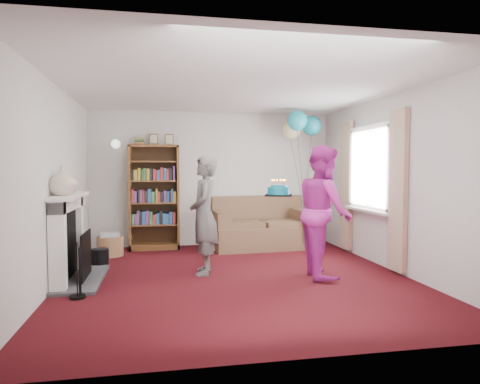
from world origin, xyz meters
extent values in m
plane|color=#32070F|center=(0.00, 0.00, 0.00)|extent=(5.00, 5.00, 0.00)
cube|color=silver|center=(0.00, 2.51, 1.25)|extent=(4.50, 0.02, 2.50)
cube|color=silver|center=(-2.26, 0.00, 1.25)|extent=(0.02, 5.00, 2.50)
cube|color=silver|center=(2.26, 0.00, 1.25)|extent=(0.02, 5.00, 2.50)
cube|color=white|center=(0.00, 0.00, 2.50)|extent=(4.50, 5.00, 0.01)
cube|color=#3F3F42|center=(-2.00, 0.20, 0.02)|extent=(0.55, 1.40, 0.04)
cube|color=white|center=(-2.15, -0.35, 0.53)|extent=(0.18, 0.14, 1.06)
cube|color=white|center=(-2.15, 0.75, 0.53)|extent=(0.18, 0.14, 1.06)
cube|color=white|center=(-2.15, 0.20, 1.00)|extent=(0.18, 1.24, 0.16)
cube|color=white|center=(-2.12, 0.20, 1.10)|extent=(0.28, 1.35, 0.05)
cube|color=black|center=(-2.17, 0.20, 0.48)|extent=(0.10, 0.80, 0.86)
cube|color=black|center=(-1.93, 0.20, 0.33)|extent=(0.02, 0.70, 0.60)
cylinder|color=black|center=(-1.90, -0.58, 0.32)|extent=(0.18, 0.18, 0.64)
cylinder|color=black|center=(-1.87, 1.00, 0.13)|extent=(0.26, 0.26, 0.26)
cube|color=white|center=(2.21, 0.60, 2.08)|extent=(0.08, 1.30, 0.08)
cube|color=white|center=(2.21, 0.60, 0.82)|extent=(0.08, 1.30, 0.08)
cube|color=white|center=(2.24, 0.60, 1.45)|extent=(0.01, 1.15, 1.20)
cube|color=white|center=(2.18, 0.60, 0.79)|extent=(0.14, 1.32, 0.04)
cube|color=#BAAD8D|center=(2.20, -0.22, 1.15)|extent=(0.07, 0.38, 2.20)
cube|color=#BAAD8D|center=(2.20, 1.42, 1.15)|extent=(0.07, 0.38, 2.20)
cylinder|color=gold|center=(-1.75, 2.45, 1.90)|extent=(0.04, 0.12, 0.04)
sphere|color=white|center=(-1.75, 2.36, 1.88)|extent=(0.16, 0.16, 0.16)
cube|color=#472B14|center=(-1.09, 2.46, 0.93)|extent=(0.88, 0.04, 1.86)
cube|color=brown|center=(-1.51, 2.27, 0.93)|extent=(0.04, 0.42, 1.86)
cube|color=brown|center=(-0.67, 2.27, 0.93)|extent=(0.04, 0.42, 1.86)
cube|color=brown|center=(-1.09, 2.27, 1.84)|extent=(0.88, 0.42, 0.04)
cube|color=brown|center=(-1.09, 2.27, 0.05)|extent=(0.88, 0.42, 0.10)
cube|color=brown|center=(-1.09, 2.27, 0.44)|extent=(0.80, 0.38, 0.03)
cube|color=brown|center=(-1.09, 2.27, 0.83)|extent=(0.80, 0.38, 0.02)
cube|color=brown|center=(-1.09, 2.27, 1.22)|extent=(0.80, 0.38, 0.02)
cube|color=brown|center=(-1.09, 2.27, 1.57)|extent=(0.80, 0.38, 0.02)
cube|color=maroon|center=(-1.33, 2.25, 1.92)|extent=(0.16, 0.22, 0.12)
cube|color=brown|center=(-1.09, 2.32, 1.97)|extent=(0.16, 0.02, 0.20)
cube|color=brown|center=(-0.81, 2.32, 1.97)|extent=(0.16, 0.02, 0.20)
cube|color=brown|center=(0.82, 2.00, 0.21)|extent=(1.75, 0.93, 0.41)
cube|color=brown|center=(0.82, 2.34, 0.57)|extent=(1.75, 0.24, 0.72)
cube|color=brown|center=(0.06, 2.00, 0.41)|extent=(0.24, 0.88, 0.57)
cube|color=brown|center=(1.57, 2.00, 0.41)|extent=(0.24, 0.88, 0.57)
cube|color=brown|center=(0.43, 1.92, 0.44)|extent=(0.74, 0.63, 0.12)
cube|color=brown|center=(1.21, 1.92, 0.44)|extent=(0.74, 0.63, 0.12)
cylinder|color=olive|center=(-1.80, 1.76, 0.16)|extent=(0.43, 0.43, 0.32)
cube|color=beige|center=(-1.80, 1.76, 0.35)|extent=(0.30, 0.24, 0.06)
imported|color=black|center=(-0.39, 0.28, 0.81)|extent=(0.45, 0.63, 1.62)
imported|color=#B92591|center=(1.17, -0.15, 0.88)|extent=(0.75, 0.92, 1.76)
cube|color=black|center=(0.61, 0.10, 1.08)|extent=(0.36, 0.36, 0.02)
cylinder|color=#0B6A81|center=(0.61, 0.10, 1.14)|extent=(0.30, 0.30, 0.10)
cylinder|color=#0B6A81|center=(0.61, 0.10, 1.20)|extent=(0.22, 0.22, 0.04)
cylinder|color=#DB6176|center=(0.70, 0.10, 1.24)|extent=(0.01, 0.01, 0.09)
sphere|color=orange|center=(0.70, 0.10, 1.29)|extent=(0.02, 0.02, 0.02)
cylinder|color=#DB6176|center=(0.69, 0.15, 1.24)|extent=(0.01, 0.01, 0.09)
sphere|color=orange|center=(0.69, 0.15, 1.29)|extent=(0.02, 0.02, 0.02)
cylinder|color=#DB6176|center=(0.65, 0.18, 1.24)|extent=(0.01, 0.01, 0.09)
sphere|color=orange|center=(0.65, 0.18, 1.29)|extent=(0.02, 0.02, 0.02)
cylinder|color=#DB6176|center=(0.61, 0.19, 1.24)|extent=(0.01, 0.01, 0.09)
sphere|color=orange|center=(0.61, 0.19, 1.29)|extent=(0.02, 0.02, 0.02)
cylinder|color=#DB6176|center=(0.56, 0.18, 1.24)|extent=(0.01, 0.01, 0.09)
sphere|color=orange|center=(0.56, 0.18, 1.29)|extent=(0.02, 0.02, 0.02)
cylinder|color=#DB6176|center=(0.53, 0.15, 1.24)|extent=(0.01, 0.01, 0.09)
sphere|color=orange|center=(0.53, 0.15, 1.29)|extent=(0.02, 0.02, 0.02)
cylinder|color=#DB6176|center=(0.52, 0.10, 1.24)|extent=(0.01, 0.01, 0.09)
sphere|color=orange|center=(0.52, 0.10, 1.29)|extent=(0.02, 0.02, 0.02)
cylinder|color=#DB6176|center=(0.53, 0.06, 1.24)|extent=(0.01, 0.01, 0.09)
sphere|color=orange|center=(0.53, 0.06, 1.29)|extent=(0.02, 0.02, 0.02)
cylinder|color=#DB6176|center=(0.56, 0.03, 1.24)|extent=(0.01, 0.01, 0.09)
sphere|color=orange|center=(0.56, 0.03, 1.29)|extent=(0.02, 0.02, 0.02)
cylinder|color=#DB6176|center=(0.61, 0.01, 1.24)|extent=(0.01, 0.01, 0.09)
sphere|color=orange|center=(0.61, 0.01, 1.29)|extent=(0.02, 0.02, 0.02)
cylinder|color=#DB6176|center=(0.65, 0.03, 1.24)|extent=(0.01, 0.01, 0.09)
sphere|color=orange|center=(0.65, 0.03, 1.29)|extent=(0.02, 0.02, 0.02)
cylinder|color=#DB6176|center=(0.69, 0.06, 1.24)|extent=(0.01, 0.01, 0.09)
sphere|color=orange|center=(0.69, 0.06, 1.29)|extent=(0.02, 0.02, 0.02)
sphere|color=#3F3F3F|center=(1.57, 1.80, 0.68)|extent=(0.02, 0.02, 0.02)
sphere|color=teal|center=(1.72, 1.88, 2.22)|extent=(0.36, 0.36, 0.36)
sphere|color=#E6DA8D|center=(1.39, 2.07, 2.16)|extent=(0.36, 0.36, 0.36)
sphere|color=teal|center=(1.39, 1.69, 2.28)|extent=(0.36, 0.36, 0.36)
imported|color=beige|center=(-2.12, -0.15, 1.30)|extent=(0.38, 0.38, 0.35)
camera|label=1|loc=(-0.98, -5.52, 1.45)|focal=32.00mm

